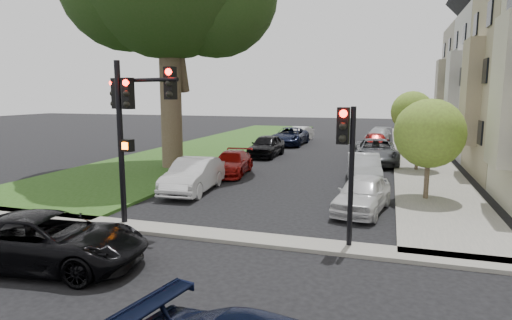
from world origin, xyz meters
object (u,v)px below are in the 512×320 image
(car_parked_7, at_px, (266,146))
(small_tree_c, at_px, (412,112))
(car_parked_5, at_px, (193,175))
(traffic_signal_secondary, at_px, (347,151))
(car_parked_2, at_px, (376,152))
(car_parked_8, at_px, (290,136))
(car_parked_6, at_px, (231,163))
(small_tree_b, at_px, (418,127))
(small_tree_a, at_px, (429,134))
(car_cross_near, at_px, (48,241))
(car_parked_3, at_px, (376,142))
(car_parked_9, at_px, (299,134))
(car_parked_0, at_px, (362,194))
(car_parked_4, at_px, (379,135))
(car_parked_1, at_px, (364,169))
(traffic_signal_main, at_px, (131,114))

(car_parked_7, bearing_deg, small_tree_c, 29.86)
(car_parked_5, bearing_deg, traffic_signal_secondary, -40.60)
(car_parked_2, distance_m, car_parked_8, 11.04)
(car_parked_6, relative_size, car_parked_8, 0.80)
(small_tree_b, relative_size, small_tree_c, 0.83)
(small_tree_a, bearing_deg, car_cross_near, -133.69)
(car_cross_near, bearing_deg, car_parked_3, -24.18)
(car_parked_3, height_order, car_parked_5, car_parked_5)
(car_parked_6, xyz_separation_m, car_parked_9, (0.13, 17.68, 0.03))
(car_parked_9, bearing_deg, car_parked_6, -79.00)
(car_parked_2, relative_size, car_parked_6, 1.28)
(car_parked_0, height_order, car_parked_7, car_parked_7)
(small_tree_b, relative_size, car_parked_2, 0.68)
(car_parked_2, relative_size, car_parked_4, 1.26)
(car_parked_1, height_order, car_parked_7, car_parked_7)
(car_parked_6, xyz_separation_m, car_parked_7, (-0.05, 7.15, 0.14))
(small_tree_a, height_order, car_cross_near, small_tree_a)
(traffic_signal_main, distance_m, car_parked_1, 12.12)
(car_parked_2, height_order, car_parked_3, car_parked_2)
(car_parked_3, bearing_deg, car_parked_8, 157.91)
(traffic_signal_main, relative_size, car_parked_3, 1.28)
(car_parked_4, bearing_deg, traffic_signal_main, -94.35)
(car_parked_7, bearing_deg, car_parked_3, 37.03)
(traffic_signal_secondary, bearing_deg, small_tree_b, 79.03)
(car_parked_4, xyz_separation_m, car_parked_5, (-7.45, -23.74, 0.11))
(car_cross_near, height_order, car_parked_4, car_cross_near)
(car_parked_2, distance_m, car_parked_7, 7.56)
(car_parked_4, xyz_separation_m, car_parked_8, (-7.28, -4.96, 0.11))
(car_parked_3, relative_size, car_parked_6, 0.97)
(small_tree_c, relative_size, car_parked_5, 1.00)
(small_tree_b, xyz_separation_m, traffic_signal_main, (-9.57, -13.71, 1.22))
(car_parked_8, distance_m, car_parked_9, 3.33)
(small_tree_c, height_order, car_parked_4, small_tree_c)
(small_tree_b, height_order, car_parked_5, small_tree_b)
(small_tree_c, relative_size, car_parked_8, 0.84)
(small_tree_c, relative_size, car_parked_9, 1.13)
(car_parked_7, bearing_deg, car_parked_1, -44.64)
(small_tree_c, bearing_deg, car_parked_7, -151.20)
(small_tree_b, distance_m, car_parked_9, 16.79)
(car_parked_7, bearing_deg, car_parked_4, 60.01)
(traffic_signal_main, xyz_separation_m, car_parked_4, (7.07, 28.96, -3.13))
(car_parked_8, relative_size, car_parked_9, 1.34)
(car_parked_8, bearing_deg, car_parked_7, -89.93)
(car_parked_0, relative_size, car_parked_2, 0.72)
(small_tree_b, relative_size, car_parked_1, 0.88)
(small_tree_c, height_order, car_parked_0, small_tree_c)
(traffic_signal_secondary, relative_size, car_parked_1, 0.93)
(traffic_signal_main, bearing_deg, car_parked_1, 54.14)
(car_parked_1, bearing_deg, car_parked_8, 109.36)
(small_tree_c, xyz_separation_m, car_parked_1, (-2.70, -12.69, -2.35))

